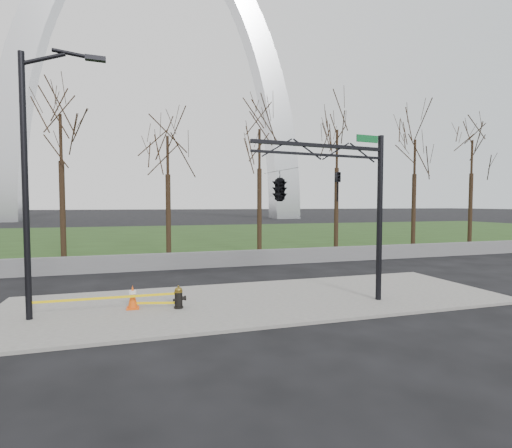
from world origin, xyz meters
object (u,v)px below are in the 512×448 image
object	(u,v)px
street_light	(33,166)
traffic_signal_mast	(301,186)
traffic_cone	(133,297)
fire_hydrant	(179,298)

from	to	relation	value
street_light	traffic_signal_mast	size ratio (longest dim) A/B	1.37
traffic_cone	street_light	size ratio (longest dim) A/B	0.10
traffic_cone	traffic_signal_mast	xyz separation A→B (m)	(5.30, -1.64, 3.65)
traffic_cone	street_light	bearing A→B (deg)	-173.68
traffic_cone	street_light	xyz separation A→B (m)	(-2.74, -0.30, 4.20)
traffic_cone	street_light	world-z (taller)	street_light
fire_hydrant	traffic_signal_mast	bearing A→B (deg)	-26.11
street_light	traffic_cone	bearing A→B (deg)	3.04
street_light	traffic_signal_mast	distance (m)	8.17
fire_hydrant	street_light	xyz separation A→B (m)	(-4.21, 0.08, 4.24)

